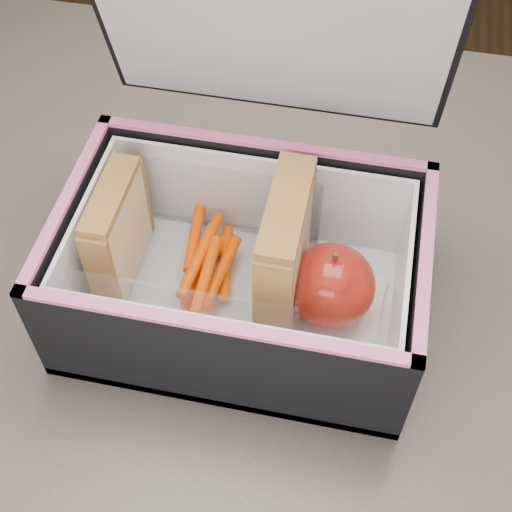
{
  "coord_description": "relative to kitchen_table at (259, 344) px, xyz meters",
  "views": [
    {
      "loc": [
        0.07,
        -0.36,
        1.27
      ],
      "look_at": [
        -0.0,
        -0.01,
        0.81
      ],
      "focal_mm": 50.0,
      "sensor_mm": 36.0,
      "label": 1
    }
  ],
  "objects": [
    {
      "name": "sandwich_right",
      "position": [
        0.02,
        -0.01,
        0.16
      ],
      "size": [
        0.03,
        0.11,
        0.12
      ],
      "color": "#DCBE88",
      "rests_on": "plastic_tub"
    },
    {
      "name": "red_apple",
      "position": [
        0.06,
        -0.02,
        0.15
      ],
      "size": [
        0.09,
        0.09,
        0.08
      ],
      "rotation": [
        0.0,
        0.0,
        0.2
      ],
      "color": "maroon",
      "rests_on": "paper_napkin"
    },
    {
      "name": "plastic_tub",
      "position": [
        -0.05,
        -0.01,
        0.14
      ],
      "size": [
        0.19,
        0.13,
        0.08
      ],
      "primitive_type": null,
      "color": "white",
      "rests_on": "lunch_bag"
    },
    {
      "name": "sandwich_left",
      "position": [
        -0.12,
        -0.01,
        0.16
      ],
      "size": [
        0.02,
        0.09,
        0.1
      ],
      "color": "#DCBE88",
      "rests_on": "plastic_tub"
    },
    {
      "name": "carrot_sticks",
      "position": [
        -0.05,
        0.0,
        0.12
      ],
      "size": [
        0.05,
        0.13,
        0.03
      ],
      "color": "#DB3C02",
      "rests_on": "plastic_tub"
    },
    {
      "name": "kitchen_table",
      "position": [
        0.0,
        0.0,
        0.0
      ],
      "size": [
        1.2,
        0.8,
        0.75
      ],
      "color": "#655B4E",
      "rests_on": "ground"
    },
    {
      "name": "paper_napkin",
      "position": [
        0.07,
        -0.02,
        0.11
      ],
      "size": [
        0.09,
        0.09,
        0.01
      ],
      "primitive_type": "cube",
      "rotation": [
        0.0,
        0.0,
        -0.04
      ],
      "color": "white",
      "rests_on": "lunch_bag"
    },
    {
      "name": "lunch_bag",
      "position": [
        -0.01,
        -0.02,
        0.15
      ],
      "size": [
        0.29,
        0.25,
        0.29
      ],
      "color": "black",
      "rests_on": "kitchen_table"
    }
  ]
}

